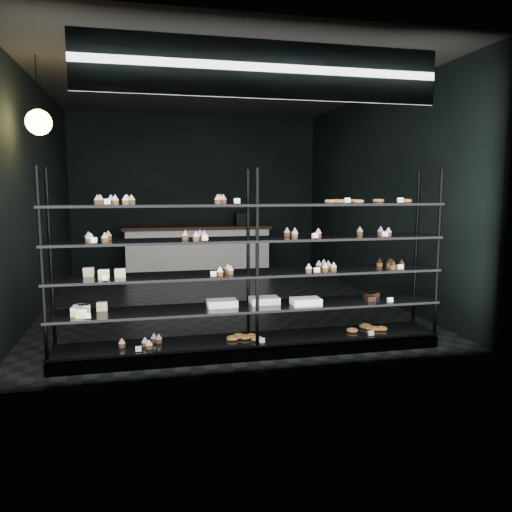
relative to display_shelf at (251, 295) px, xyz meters
name	(u,v)px	position (x,y,z in m)	size (l,w,h in m)	color
room	(218,196)	(0.03, 2.45, 0.97)	(5.01, 6.01, 3.20)	black
display_shelf	(251,295)	(0.00, 0.00, 0.00)	(4.00, 0.50, 1.91)	black
signage	(265,70)	(0.03, -0.48, 2.12)	(3.30, 0.05, 0.50)	#100D43
pendant_lamp	(39,122)	(-2.17, 1.23, 1.82)	(0.28, 0.28, 0.87)	black
service_counter	(198,250)	(-0.01, 4.95, -0.13)	(2.89, 0.65, 1.23)	silver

